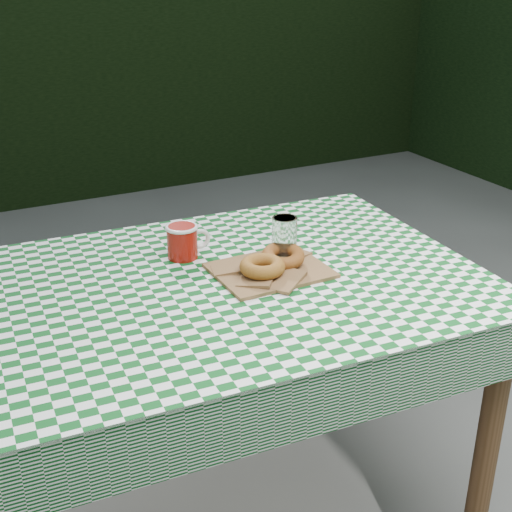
{
  "coord_description": "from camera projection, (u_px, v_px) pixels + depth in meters",
  "views": [
    {
      "loc": [
        -0.72,
        -1.47,
        1.49
      ],
      "look_at": [
        0.0,
        -0.05,
        0.79
      ],
      "focal_mm": 48.44,
      "sensor_mm": 36.0,
      "label": 1
    }
  ],
  "objects": [
    {
      "name": "ground",
      "position": [
        248.0,
        486.0,
        2.1
      ],
      "size": [
        60.0,
        60.0,
        0.0
      ],
      "primitive_type": "plane",
      "color": "#4F4F4A",
      "rests_on": "ground"
    },
    {
      "name": "hedge_north",
      "position": [
        23.0,
        53.0,
        4.34
      ],
      "size": [
        7.0,
        0.7,
        1.8
      ],
      "primitive_type": "cube",
      "color": "black",
      "rests_on": "ground"
    },
    {
      "name": "table",
      "position": [
        215.0,
        412.0,
        1.82
      ],
      "size": [
        1.35,
        0.94,
        0.75
      ],
      "primitive_type": "cube",
      "rotation": [
        0.0,
        0.0,
        -0.05
      ],
      "color": "#54341C",
      "rests_on": "ground"
    },
    {
      "name": "tablecloth",
      "position": [
        211.0,
        284.0,
        1.67
      ],
      "size": [
        1.37,
        0.96,
        0.01
      ],
      "primitive_type": "cube",
      "rotation": [
        0.0,
        0.0,
        -0.05
      ],
      "color": "#0B4C19",
      "rests_on": "table"
    },
    {
      "name": "paper_bag",
      "position": [
        270.0,
        269.0,
        1.72
      ],
      "size": [
        0.28,
        0.22,
        0.01
      ],
      "primitive_type": "cube",
      "rotation": [
        0.0,
        0.0,
        0.02
      ],
      "color": "olive",
      "rests_on": "tablecloth"
    },
    {
      "name": "bagel_front",
      "position": [
        262.0,
        266.0,
        1.68
      ],
      "size": [
        0.15,
        0.15,
        0.04
      ],
      "primitive_type": "torus",
      "rotation": [
        0.0,
        0.0,
        0.5
      ],
      "color": "#9E7220",
      "rests_on": "paper_bag"
    },
    {
      "name": "bagel_back",
      "position": [
        283.0,
        256.0,
        1.74
      ],
      "size": [
        0.14,
        0.14,
        0.03
      ],
      "primitive_type": "torus",
      "rotation": [
        0.0,
        0.0,
        -0.43
      ],
      "color": "brown",
      "rests_on": "paper_bag"
    },
    {
      "name": "coffee_mug",
      "position": [
        182.0,
        242.0,
        1.79
      ],
      "size": [
        0.17,
        0.17,
        0.09
      ],
      "primitive_type": null,
      "rotation": [
        0.0,
        0.0,
        -0.06
      ],
      "color": "maroon",
      "rests_on": "tablecloth"
    },
    {
      "name": "drinking_glass",
      "position": [
        284.0,
        239.0,
        1.77
      ],
      "size": [
        0.08,
        0.08,
        0.12
      ],
      "primitive_type": "cylinder",
      "rotation": [
        0.0,
        0.0,
        0.24
      ],
      "color": "white",
      "rests_on": "tablecloth"
    }
  ]
}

